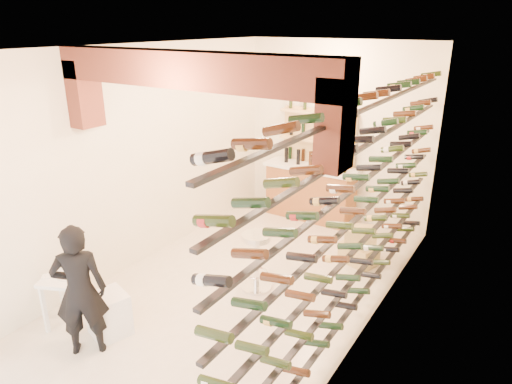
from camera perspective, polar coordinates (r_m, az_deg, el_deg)
ground at (r=6.55m, az=-1.44°, el=-11.50°), size 6.00×6.00×0.00m
room_shell at (r=5.48m, az=-3.18°, el=7.61°), size 3.52×6.02×3.21m
wine_rack at (r=5.23m, az=12.47°, el=-1.58°), size 0.32×5.70×2.56m
back_counter at (r=8.53m, az=6.80°, el=0.20°), size 1.70×0.62×1.29m
back_shelving at (r=8.55m, az=7.69°, el=4.67°), size 1.40×0.31×2.73m
tasting_table at (r=5.97m, az=-22.72°, el=-10.67°), size 0.60×0.60×0.80m
white_stool at (r=5.80m, az=-17.86°, el=-14.29°), size 0.52×0.52×0.52m
person at (r=5.35m, az=-21.10°, el=-11.39°), size 0.66×0.65×1.54m
chrome_barstool at (r=6.26m, az=0.04°, el=-8.13°), size 0.42×0.42×0.82m
crate_lower at (r=7.19m, az=12.68°, el=-7.50°), size 0.61×0.51×0.31m
crate_upper at (r=7.06m, az=12.86°, el=-5.40°), size 0.55×0.47×0.27m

